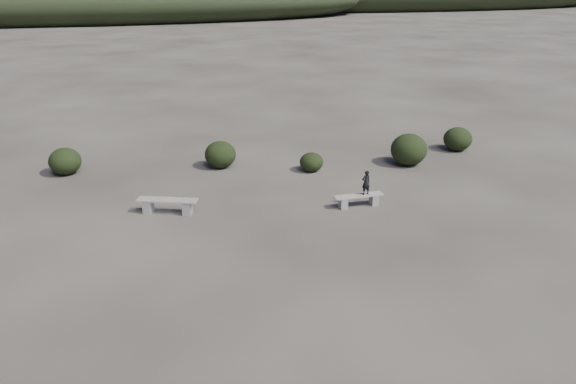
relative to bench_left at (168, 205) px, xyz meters
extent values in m
plane|color=#2F2A24|center=(3.93, -5.14, -0.30)|extent=(1200.00, 1200.00, 0.00)
cube|color=gray|center=(-0.62, 0.19, -0.08)|extent=(0.37, 0.44, 0.43)
cube|color=gray|center=(0.62, -0.19, -0.08)|extent=(0.37, 0.44, 0.43)
cube|color=gray|center=(0.00, 0.00, 0.16)|extent=(1.98, 0.95, 0.05)
cube|color=gray|center=(5.65, -0.69, -0.11)|extent=(0.25, 0.34, 0.37)
cube|color=gray|center=(6.75, -0.60, -0.11)|extent=(0.25, 0.34, 0.37)
cube|color=gray|center=(6.20, -0.65, 0.09)|extent=(1.67, 0.47, 0.05)
imported|color=black|center=(6.43, -0.63, 0.53)|extent=(0.34, 0.26, 0.83)
ellipsoid|color=black|center=(2.04, 4.24, 0.23)|extent=(1.23, 1.23, 1.06)
ellipsoid|color=black|center=(5.48, 3.10, 0.07)|extent=(0.92, 0.92, 0.74)
ellipsoid|color=black|center=(9.47, 3.12, 0.34)|extent=(1.45, 1.45, 1.27)
ellipsoid|color=black|center=(12.32, 4.54, 0.21)|extent=(1.22, 1.22, 1.02)
ellipsoid|color=black|center=(-3.85, 4.58, 0.22)|extent=(1.21, 1.21, 1.02)
ellipsoid|color=black|center=(-21.07, 84.86, 2.40)|extent=(110.00, 40.00, 12.00)
camera|label=1|loc=(0.62, -17.01, 7.01)|focal=35.00mm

